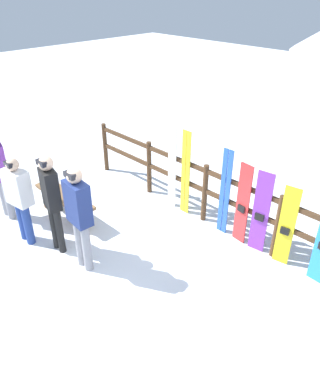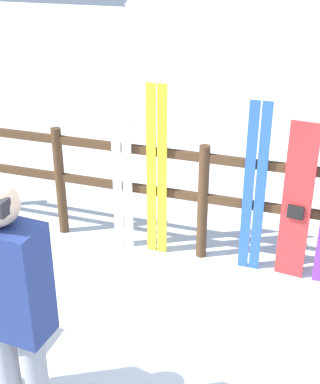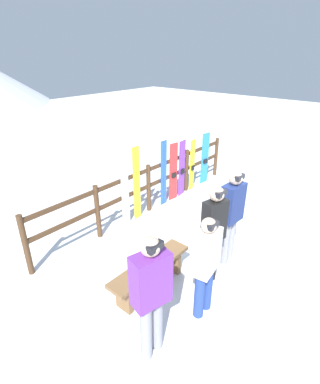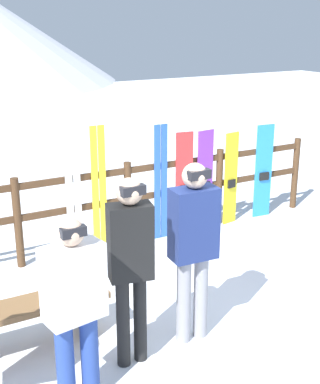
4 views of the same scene
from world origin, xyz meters
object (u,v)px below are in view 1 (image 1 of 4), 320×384
object	(u,v)px
ski_pair_yellow	(186,174)
ski_pair_white	(172,168)
snowboard_purple	(261,213)
person_white	(19,196)
ski_pair_blue	(225,193)
person_navy	(79,212)
bench	(65,200)
snowboard_yellow	(286,227)
person_black	(51,197)
snowboard_red	(243,205)

from	to	relation	value
ski_pair_yellow	ski_pair_white	bearing A→B (deg)	180.00
snowboard_purple	person_white	bearing A→B (deg)	-138.30
ski_pair_blue	ski_pair_yellow	bearing A→B (deg)	180.00
person_navy	bench	bearing A→B (deg)	158.41
person_navy	snowboard_purple	world-z (taller)	person_navy
person_white	snowboard_yellow	xyz separation A→B (m)	(3.41, 2.63, -0.22)
ski_pair_blue	snowboard_yellow	world-z (taller)	ski_pair_blue
bench	ski_pair_yellow	size ratio (longest dim) A/B	0.90
ski_pair_white	ski_pair_yellow	xyz separation A→B (m)	(0.35, 0.00, 0.01)
bench	ski_pair_yellow	xyz separation A→B (m)	(1.47, 1.75, 0.48)
person_white	person_navy	bearing A→B (deg)	14.13
person_navy	ski_pair_white	distance (m)	2.34
person_black	person_white	size ratio (longest dim) A/B	1.10
ski_pair_white	bench	bearing A→B (deg)	-122.80
person_black	person_navy	xyz separation A→B (m)	(0.67, 0.06, -0.01)
person_white	snowboard_red	xyz separation A→B (m)	(2.60, 2.63, -0.17)
ski_pair_yellow	snowboard_red	xyz separation A→B (m)	(1.28, -0.00, -0.11)
person_black	ski_pair_white	size ratio (longest dim) A/B	1.04
snowboard_red	snowboard_yellow	size ratio (longest dim) A/B	1.06
bench	person_white	world-z (taller)	person_white
ski_pair_blue	snowboard_red	world-z (taller)	ski_pair_blue
ski_pair_yellow	person_black	bearing A→B (deg)	-106.71
snowboard_red	snowboard_yellow	distance (m)	0.81
person_navy	snowboard_yellow	bearing A→B (deg)	47.20
ski_pair_white	ski_pair_yellow	size ratio (longest dim) A/B	0.99
person_white	snowboard_yellow	size ratio (longest dim) A/B	1.14
person_black	ski_pair_blue	bearing A→B (deg)	55.63
bench	snowboard_yellow	xyz separation A→B (m)	(3.57, 1.74, 0.32)
ski_pair_white	snowboard_purple	bearing A→B (deg)	-0.10
person_black	snowboard_yellow	distance (m)	3.69
bench	ski_pair_white	distance (m)	2.13
ski_pair_white	ski_pair_yellow	world-z (taller)	ski_pair_yellow
person_white	ski_pair_white	world-z (taller)	ski_pair_white
snowboard_yellow	snowboard_purple	bearing A→B (deg)	179.99
ski_pair_yellow	snowboard_yellow	world-z (taller)	ski_pair_yellow
bench	snowboard_purple	xyz separation A→B (m)	(3.11, 1.74, 0.36)
ski_pair_white	ski_pair_blue	xyz separation A→B (m)	(1.26, 0.00, -0.02)
bench	snowboard_red	size ratio (longest dim) A/B	1.03
snowboard_red	person_black	bearing A→B (deg)	-130.12
snowboard_yellow	person_navy	bearing A→B (deg)	-132.80
ski_pair_white	snowboard_yellow	world-z (taller)	ski_pair_white
ski_pair_yellow	snowboard_yellow	bearing A→B (deg)	-0.10
bench	ski_pair_blue	distance (m)	2.99
person_black	ski_pair_yellow	xyz separation A→B (m)	(0.71, 2.37, -0.19)
snowboard_yellow	ski_pair_blue	bearing A→B (deg)	179.83
snowboard_purple	ski_pair_white	bearing A→B (deg)	179.90
snowboard_yellow	snowboard_red	bearing A→B (deg)	179.99
bench	person_white	bearing A→B (deg)	-80.07
person_navy	ski_pair_yellow	bearing A→B (deg)	88.94
person_navy	snowboard_purple	size ratio (longest dim) A/B	1.20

